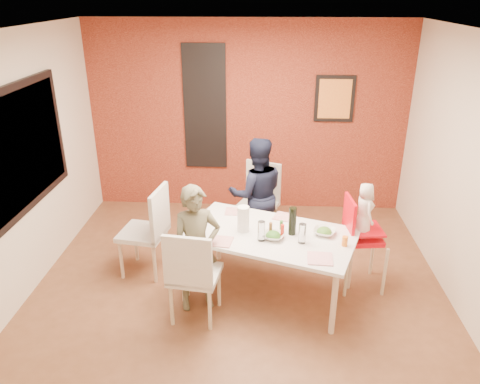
# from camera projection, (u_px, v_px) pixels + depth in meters

# --- Properties ---
(ground) EXTENTS (4.50, 4.50, 0.00)m
(ground) POSITION_uv_depth(u_px,v_px,m) (238.00, 291.00, 5.13)
(ground) COLOR brown
(ground) RESTS_ON ground
(ceiling) EXTENTS (4.50, 4.50, 0.02)m
(ceiling) POSITION_uv_depth(u_px,v_px,m) (238.00, 31.00, 4.05)
(ceiling) COLOR silver
(ceiling) RESTS_ON wall_back
(wall_back) EXTENTS (4.50, 0.02, 2.70)m
(wall_back) POSITION_uv_depth(u_px,v_px,m) (248.00, 118.00, 6.65)
(wall_back) COLOR beige
(wall_back) RESTS_ON ground
(wall_front) EXTENTS (4.50, 0.02, 2.70)m
(wall_front) POSITION_uv_depth(u_px,v_px,m) (214.00, 329.00, 2.53)
(wall_front) COLOR beige
(wall_front) RESTS_ON ground
(wall_left) EXTENTS (0.02, 4.50, 2.70)m
(wall_left) POSITION_uv_depth(u_px,v_px,m) (15.00, 172.00, 4.70)
(wall_left) COLOR beige
(wall_left) RESTS_ON ground
(wall_right) EXTENTS (0.02, 4.50, 2.70)m
(wall_right) POSITION_uv_depth(u_px,v_px,m) (473.00, 181.00, 4.47)
(wall_right) COLOR beige
(wall_right) RESTS_ON ground
(brick_accent_wall) EXTENTS (4.50, 0.02, 2.70)m
(brick_accent_wall) POSITION_uv_depth(u_px,v_px,m) (247.00, 119.00, 6.63)
(brick_accent_wall) COLOR maroon
(brick_accent_wall) RESTS_ON ground
(picture_window_frame) EXTENTS (0.05, 1.70, 1.30)m
(picture_window_frame) POSITION_uv_depth(u_px,v_px,m) (24.00, 147.00, 4.80)
(picture_window_frame) COLOR black
(picture_window_frame) RESTS_ON wall_left
(picture_window_pane) EXTENTS (0.02, 1.55, 1.15)m
(picture_window_pane) POSITION_uv_depth(u_px,v_px,m) (26.00, 147.00, 4.80)
(picture_window_pane) COLOR black
(picture_window_pane) RESTS_ON wall_left
(glassblock_strip) EXTENTS (0.55, 0.03, 1.70)m
(glassblock_strip) POSITION_uv_depth(u_px,v_px,m) (205.00, 108.00, 6.59)
(glassblock_strip) COLOR silver
(glassblock_strip) RESTS_ON wall_back
(glassblock_surround) EXTENTS (0.60, 0.03, 1.76)m
(glassblock_surround) POSITION_uv_depth(u_px,v_px,m) (205.00, 108.00, 6.58)
(glassblock_surround) COLOR black
(glassblock_surround) RESTS_ON wall_back
(art_print_frame) EXTENTS (0.54, 0.03, 0.64)m
(art_print_frame) POSITION_uv_depth(u_px,v_px,m) (335.00, 99.00, 6.43)
(art_print_frame) COLOR black
(art_print_frame) RESTS_ON wall_back
(art_print_canvas) EXTENTS (0.44, 0.01, 0.54)m
(art_print_canvas) POSITION_uv_depth(u_px,v_px,m) (335.00, 99.00, 6.42)
(art_print_canvas) COLOR orange
(art_print_canvas) RESTS_ON wall_back
(dining_table) EXTENTS (1.95, 1.48, 0.72)m
(dining_table) POSITION_uv_depth(u_px,v_px,m) (270.00, 239.00, 4.86)
(dining_table) COLOR white
(dining_table) RESTS_ON ground
(chair_near) EXTENTS (0.53, 0.53, 1.01)m
(chair_near) POSITION_uv_depth(u_px,v_px,m) (192.00, 272.00, 4.45)
(chair_near) COLOR silver
(chair_near) RESTS_ON ground
(chair_far) EXTENTS (0.61, 0.61, 1.02)m
(chair_far) POSITION_uv_depth(u_px,v_px,m) (260.00, 198.00, 6.02)
(chair_far) COLOR silver
(chair_far) RESTS_ON ground
(chair_left) EXTENTS (0.56, 0.56, 1.05)m
(chair_left) POSITION_uv_depth(u_px,v_px,m) (150.00, 227.00, 5.24)
(chair_left) COLOR beige
(chair_left) RESTS_ON ground
(high_chair) EXTENTS (0.49, 0.49, 1.06)m
(high_chair) POSITION_uv_depth(u_px,v_px,m) (359.00, 234.00, 4.98)
(high_chair) COLOR red
(high_chair) RESTS_ON ground
(child_near) EXTENTS (0.56, 0.46, 1.34)m
(child_near) POSITION_uv_depth(u_px,v_px,m) (197.00, 249.00, 4.63)
(child_near) COLOR brown
(child_near) RESTS_ON ground
(child_far) EXTENTS (0.78, 0.66, 1.44)m
(child_far) POSITION_uv_depth(u_px,v_px,m) (257.00, 194.00, 5.74)
(child_far) COLOR black
(child_far) RESTS_ON ground
(toddler) EXTENTS (0.25, 0.33, 0.60)m
(toddler) POSITION_uv_depth(u_px,v_px,m) (364.00, 210.00, 4.87)
(toddler) COLOR silver
(toddler) RESTS_ON high_chair
(plate_near_left) EXTENTS (0.25, 0.25, 0.01)m
(plate_near_left) POSITION_uv_depth(u_px,v_px,m) (221.00, 241.00, 4.66)
(plate_near_left) COLOR white
(plate_near_left) RESTS_ON dining_table
(plate_far_mid) EXTENTS (0.27, 0.27, 0.01)m
(plate_far_mid) POSITION_uv_depth(u_px,v_px,m) (284.00, 217.00, 5.17)
(plate_far_mid) COLOR white
(plate_far_mid) RESTS_ON dining_table
(plate_near_right) EXTENTS (0.25, 0.25, 0.01)m
(plate_near_right) POSITION_uv_depth(u_px,v_px,m) (320.00, 259.00, 4.37)
(plate_near_right) COLOR white
(plate_near_right) RESTS_ON dining_table
(plate_far_left) EXTENTS (0.20, 0.20, 0.01)m
(plate_far_left) POSITION_uv_depth(u_px,v_px,m) (234.00, 211.00, 5.30)
(plate_far_left) COLOR silver
(plate_far_left) RESTS_ON dining_table
(salad_bowl_a) EXTENTS (0.27, 0.27, 0.05)m
(salad_bowl_a) POSITION_uv_depth(u_px,v_px,m) (273.00, 236.00, 4.72)
(salad_bowl_a) COLOR silver
(salad_bowl_a) RESTS_ON dining_table
(salad_bowl_b) EXTENTS (0.29, 0.29, 0.06)m
(salad_bowl_b) POSITION_uv_depth(u_px,v_px,m) (324.00, 232.00, 4.80)
(salad_bowl_b) COLOR white
(salad_bowl_b) RESTS_ON dining_table
(wine_bottle) EXTENTS (0.08, 0.08, 0.30)m
(wine_bottle) POSITION_uv_depth(u_px,v_px,m) (292.00, 221.00, 4.76)
(wine_bottle) COLOR black
(wine_bottle) RESTS_ON dining_table
(wine_glass_a) EXTENTS (0.07, 0.07, 0.21)m
(wine_glass_a) POSITION_uv_depth(u_px,v_px,m) (261.00, 231.00, 4.66)
(wine_glass_a) COLOR silver
(wine_glass_a) RESTS_ON dining_table
(wine_glass_b) EXTENTS (0.07, 0.07, 0.21)m
(wine_glass_b) POSITION_uv_depth(u_px,v_px,m) (302.00, 234.00, 4.61)
(wine_glass_b) COLOR white
(wine_glass_b) RESTS_ON dining_table
(paper_towel_roll) EXTENTS (0.12, 0.12, 0.27)m
(paper_towel_roll) POSITION_uv_depth(u_px,v_px,m) (243.00, 219.00, 4.83)
(paper_towel_roll) COLOR white
(paper_towel_roll) RESTS_ON dining_table
(condiment_red) EXTENTS (0.04, 0.04, 0.14)m
(condiment_red) POSITION_uv_depth(u_px,v_px,m) (282.00, 231.00, 4.72)
(condiment_red) COLOR red
(condiment_red) RESTS_ON dining_table
(condiment_green) EXTENTS (0.03, 0.03, 0.13)m
(condiment_green) POSITION_uv_depth(u_px,v_px,m) (281.00, 227.00, 4.83)
(condiment_green) COLOR #307D29
(condiment_green) RESTS_ON dining_table
(condiment_brown) EXTENTS (0.03, 0.03, 0.13)m
(condiment_brown) POSITION_uv_depth(u_px,v_px,m) (271.00, 229.00, 4.78)
(condiment_brown) COLOR brown
(condiment_brown) RESTS_ON dining_table
(sippy_cup) EXTENTS (0.06, 0.06, 0.10)m
(sippy_cup) POSITION_uv_depth(u_px,v_px,m) (345.00, 241.00, 4.58)
(sippy_cup) COLOR orange
(sippy_cup) RESTS_ON dining_table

